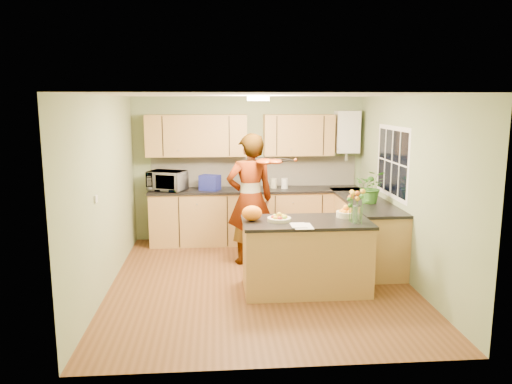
{
  "coord_description": "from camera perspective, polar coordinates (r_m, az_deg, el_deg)",
  "views": [
    {
      "loc": [
        -0.57,
        -6.46,
        2.43
      ],
      "look_at": [
        -0.01,
        0.5,
        1.15
      ],
      "focal_mm": 35.0,
      "sensor_mm": 36.0,
      "label": 1
    }
  ],
  "objects": [
    {
      "name": "ceiling",
      "position": [
        6.48,
        0.49,
        11.0
      ],
      "size": [
        4.0,
        4.5,
        0.02
      ],
      "primitive_type": "cube",
      "color": "white",
      "rests_on": "wall_back"
    },
    {
      "name": "floor",
      "position": [
        6.92,
        0.46,
        -10.17
      ],
      "size": [
        4.5,
        4.5,
        0.0
      ],
      "primitive_type": "plane",
      "color": "brown",
      "rests_on": "ground"
    },
    {
      "name": "right_counter",
      "position": [
        7.9,
        12.32,
        -4.22
      ],
      "size": [
        0.62,
        2.24,
        0.94
      ],
      "color": "#B38947",
      "rests_on": "floor"
    },
    {
      "name": "window_right",
      "position": [
        7.56,
        15.31,
        3.33
      ],
      "size": [
        0.01,
        1.3,
        1.05
      ],
      "color": "white",
      "rests_on": "wall_right"
    },
    {
      "name": "fruit_dish",
      "position": [
        6.32,
        2.67,
        -2.96
      ],
      "size": [
        0.3,
        0.3,
        0.1
      ],
      "color": "beige",
      "rests_on": "peninsula_island"
    },
    {
      "name": "peninsula_island",
      "position": [
        6.5,
        5.71,
        -7.24
      ],
      "size": [
        1.62,
        0.83,
        0.93
      ],
      "color": "#B38947",
      "rests_on": "floor"
    },
    {
      "name": "back_counter",
      "position": [
        8.66,
        -0.02,
        -2.7
      ],
      "size": [
        3.64,
        0.62,
        0.94
      ],
      "color": "#B38947",
      "rests_on": "floor"
    },
    {
      "name": "papers",
      "position": [
        6.07,
        5.37,
        -3.9
      ],
      "size": [
        0.23,
        0.31,
        0.01
      ],
      "primitive_type": "cube",
      "color": "silver",
      "rests_on": "peninsula_island"
    },
    {
      "name": "splashback",
      "position": [
        8.8,
        -0.16,
        2.35
      ],
      "size": [
        3.6,
        0.02,
        0.52
      ],
      "primitive_type": "cube",
      "color": "silver",
      "rests_on": "back_counter"
    },
    {
      "name": "ceiling_lamp",
      "position": [
        6.78,
        0.26,
        10.65
      ],
      "size": [
        0.3,
        0.3,
        0.07
      ],
      "color": "#FFEABF",
      "rests_on": "ceiling"
    },
    {
      "name": "orange_bowl",
      "position": [
        6.63,
        10.25,
        -2.3
      ],
      "size": [
        0.26,
        0.26,
        0.15
      ],
      "color": "beige",
      "rests_on": "peninsula_island"
    },
    {
      "name": "blue_box",
      "position": [
        8.48,
        -5.29,
        1.08
      ],
      "size": [
        0.38,
        0.34,
        0.25
      ],
      "primitive_type": "cube",
      "rotation": [
        0.0,
        0.0,
        -0.43
      ],
      "color": "navy",
      "rests_on": "back_counter"
    },
    {
      "name": "wall_back",
      "position": [
        8.8,
        -0.82,
        2.68
      ],
      "size": [
        4.0,
        0.02,
        2.5
      ],
      "primitive_type": "cube",
      "color": "gray",
      "rests_on": "floor"
    },
    {
      "name": "violinist",
      "position": [
        7.44,
        -0.68,
        -0.82
      ],
      "size": [
        0.8,
        0.61,
        1.97
      ],
      "primitive_type": "imported",
      "rotation": [
        0.0,
        0.0,
        3.34
      ],
      "color": "#EDB391",
      "rests_on": "floor"
    },
    {
      "name": "wall_right",
      "position": [
        7.05,
        16.89,
        0.29
      ],
      "size": [
        0.02,
        4.5,
        2.5
      ],
      "primitive_type": "cube",
      "color": "gray",
      "rests_on": "floor"
    },
    {
      "name": "potted_plant",
      "position": [
        7.53,
        13.05,
        0.61
      ],
      "size": [
        0.55,
        0.51,
        0.49
      ],
      "primitive_type": "imported",
      "rotation": [
        0.0,
        0.0,
        -0.34
      ],
      "color": "#377426",
      "rests_on": "right_counter"
    },
    {
      "name": "upper_cabinets",
      "position": [
        8.56,
        -1.94,
        6.49
      ],
      "size": [
        3.2,
        0.34,
        0.7
      ],
      "color": "#B38947",
      "rests_on": "wall_back"
    },
    {
      "name": "violin",
      "position": [
        7.15,
        1.03,
        3.5
      ],
      "size": [
        0.71,
        0.61,
        0.18
      ],
      "primitive_type": null,
      "rotation": [
        0.17,
        0.0,
        -0.61
      ],
      "color": "#4F1704",
      "rests_on": "violinist"
    },
    {
      "name": "wall_front",
      "position": [
        4.41,
        3.07,
        -5.17
      ],
      "size": [
        4.0,
        0.02,
        2.5
      ],
      "primitive_type": "cube",
      "color": "gray",
      "rests_on": "floor"
    },
    {
      "name": "flower_vase",
      "position": [
        6.28,
        11.53,
        -0.7
      ],
      "size": [
        0.26,
        0.26,
        0.48
      ],
      "rotation": [
        0.0,
        0.0,
        -0.06
      ],
      "color": "silver",
      "rests_on": "peninsula_island"
    },
    {
      "name": "microwave",
      "position": [
        8.52,
        -10.12,
        1.28
      ],
      "size": [
        0.71,
        0.61,
        0.33
      ],
      "primitive_type": "imported",
      "rotation": [
        0.0,
        0.0,
        -0.4
      ],
      "color": "white",
      "rests_on": "back_counter"
    },
    {
      "name": "kettle",
      "position": [
        8.56,
        -0.32,
        1.18
      ],
      "size": [
        0.16,
        0.16,
        0.3
      ],
      "rotation": [
        0.0,
        0.0,
        0.19
      ],
      "color": "#B3B3B8",
      "rests_on": "back_counter"
    },
    {
      "name": "wall_left",
      "position": [
        6.72,
        -16.78,
        -0.18
      ],
      "size": [
        0.02,
        4.5,
        2.5
      ],
      "primitive_type": "cube",
      "color": "gray",
      "rests_on": "floor"
    },
    {
      "name": "jar_white",
      "position": [
        8.6,
        3.29,
        0.98
      ],
      "size": [
        0.14,
        0.14,
        0.18
      ],
      "primitive_type": "cylinder",
      "rotation": [
        0.0,
        0.0,
        0.33
      ],
      "color": "white",
      "rests_on": "back_counter"
    },
    {
      "name": "boiler",
      "position": [
        8.86,
        10.35,
        6.76
      ],
      "size": [
        0.4,
        0.3,
        0.86
      ],
      "color": "white",
      "rests_on": "wall_back"
    },
    {
      "name": "orange_bag",
      "position": [
        6.32,
        -0.47,
        -2.44
      ],
      "size": [
        0.31,
        0.29,
        0.19
      ],
      "primitive_type": "ellipsoid",
      "rotation": [
        0.0,
        0.0,
        -0.33
      ],
      "color": "orange",
      "rests_on": "peninsula_island"
    },
    {
      "name": "jar_cream",
      "position": [
        8.63,
        2.03,
        1.01
      ],
      "size": [
        0.13,
        0.13,
        0.17
      ],
      "primitive_type": "cylinder",
      "rotation": [
        0.0,
        0.0,
        -0.2
      ],
      "color": "beige",
      "rests_on": "back_counter"
    },
    {
      "name": "light_switch",
      "position": [
        6.13,
        -17.83,
        -0.75
      ],
      "size": [
        0.02,
        0.09,
        0.09
      ],
      "primitive_type": "cube",
      "color": "white",
      "rests_on": "wall_left"
    }
  ]
}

